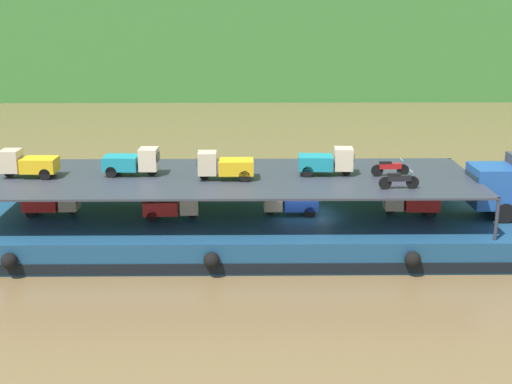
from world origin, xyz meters
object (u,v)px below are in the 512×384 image
at_px(mini_truck_upper_fore, 224,166).
at_px(mini_truck_upper_bow, 327,161).
at_px(mini_truck_lower_aft, 172,205).
at_px(motorcycle_upper_centre, 390,168).
at_px(mini_truck_lower_mid, 289,201).
at_px(mini_truck_upper_mid, 132,162).
at_px(mini_truck_upper_stern, 28,164).
at_px(mini_truck_lower_stern, 53,201).
at_px(cargo_barge, 304,229).
at_px(mini_truck_lower_fore, 410,201).
at_px(motorcycle_upper_port, 399,180).

distance_m(mini_truck_upper_fore, mini_truck_upper_bow, 5.17).
height_order(mini_truck_lower_aft, motorcycle_upper_centre, motorcycle_upper_centre).
relative_size(mini_truck_lower_mid, motorcycle_upper_centre, 1.46).
height_order(mini_truck_lower_mid, mini_truck_upper_mid, mini_truck_upper_mid).
height_order(mini_truck_lower_aft, mini_truck_upper_fore, mini_truck_upper_fore).
bearing_deg(mini_truck_upper_stern, mini_truck_upper_bow, 1.21).
relative_size(mini_truck_lower_stern, motorcycle_upper_centre, 1.44).
relative_size(cargo_barge, mini_truck_lower_fore, 12.07).
distance_m(cargo_barge, mini_truck_upper_bow, 3.63).
height_order(cargo_barge, mini_truck_upper_bow, mini_truck_upper_bow).
height_order(mini_truck_upper_mid, motorcycle_upper_port, mini_truck_upper_mid).
distance_m(mini_truck_lower_fore, mini_truck_upper_fore, 9.57).
bearing_deg(mini_truck_upper_bow, mini_truck_upper_stern, -178.79).
bearing_deg(motorcycle_upper_centre, mini_truck_lower_fore, 1.66).
distance_m(mini_truck_lower_aft, mini_truck_lower_mid, 5.88).
distance_m(motorcycle_upper_port, motorcycle_upper_centre, 2.36).
bearing_deg(mini_truck_lower_mid, mini_truck_lower_stern, 179.52).
relative_size(mini_truck_upper_stern, mini_truck_upper_mid, 1.00).
relative_size(mini_truck_lower_fore, mini_truck_upper_mid, 1.00).
bearing_deg(motorcycle_upper_centre, mini_truck_lower_aft, -177.15).
height_order(mini_truck_lower_stern, mini_truck_upper_fore, mini_truck_upper_fore).
bearing_deg(mini_truck_upper_fore, mini_truck_lower_mid, 9.83).
bearing_deg(mini_truck_lower_stern, mini_truck_upper_stern, -173.23).
bearing_deg(mini_truck_lower_aft, mini_truck_upper_stern, 175.38).
relative_size(mini_truck_lower_stern, mini_truck_lower_mid, 0.99).
height_order(mini_truck_lower_mid, mini_truck_upper_bow, mini_truck_upper_bow).
relative_size(mini_truck_lower_stern, motorcycle_upper_port, 1.44).
xyz_separation_m(mini_truck_lower_stern, mini_truck_upper_bow, (13.82, 0.19, 2.00)).
height_order(mini_truck_upper_stern, mini_truck_upper_mid, same).
relative_size(mini_truck_lower_mid, motorcycle_upper_port, 1.46).
relative_size(mini_truck_upper_fore, mini_truck_upper_bow, 0.99).
height_order(cargo_barge, mini_truck_lower_aft, mini_truck_lower_aft).
bearing_deg(mini_truck_upper_bow, mini_truck_lower_mid, -171.11).
xyz_separation_m(cargo_barge, mini_truck_upper_fore, (-4.01, -0.48, 3.44)).
relative_size(cargo_barge, mini_truck_upper_fore, 12.18).
bearing_deg(mini_truck_lower_stern, motorcycle_upper_port, -8.48).
relative_size(mini_truck_upper_mid, motorcycle_upper_port, 1.46).
bearing_deg(mini_truck_lower_aft, mini_truck_upper_fore, 0.77).
height_order(cargo_barge, mini_truck_lower_fore, mini_truck_lower_fore).
bearing_deg(mini_truck_upper_stern, motorcycle_upper_centre, -0.11).
relative_size(mini_truck_lower_stern, mini_truck_upper_fore, 0.99).
bearing_deg(mini_truck_upper_mid, mini_truck_upper_stern, -176.16).
height_order(mini_truck_lower_fore, mini_truck_upper_stern, mini_truck_upper_stern).
xyz_separation_m(mini_truck_lower_aft, motorcycle_upper_centre, (10.83, 0.54, 1.74)).
bearing_deg(cargo_barge, mini_truck_upper_fore, -173.19).
bearing_deg(mini_truck_lower_aft, mini_truck_lower_fore, 2.74).
bearing_deg(mini_truck_lower_stern, mini_truck_lower_aft, -6.50).
bearing_deg(mini_truck_lower_mid, motorcycle_upper_centre, -0.65).
xyz_separation_m(mini_truck_upper_mid, mini_truck_upper_bow, (9.74, -0.03, 0.00)).
distance_m(mini_truck_lower_fore, mini_truck_upper_stern, 19.18).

